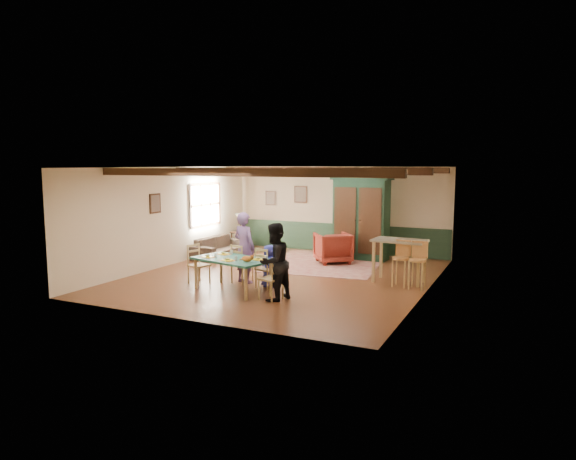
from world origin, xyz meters
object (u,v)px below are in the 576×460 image
at_px(dining_chair_far_left, 242,264).
at_px(dining_chair_end_right, 271,278).
at_px(end_table, 241,241).
at_px(dining_chair_end_left, 199,264).
at_px(cat, 247,258).
at_px(armchair, 333,248).
at_px(dining_table, 233,275).
at_px(person_man, 244,247).
at_px(person_woman, 274,262).
at_px(armoire, 361,218).
at_px(person_child, 269,266).
at_px(table_lamp, 240,223).
at_px(counter_table, 399,261).
at_px(bar_stool_right, 417,266).
at_px(sofa, 220,247).
at_px(dining_chair_far_right, 267,268).
at_px(bar_stool_left, 401,264).

distance_m(dining_chair_far_left, dining_chair_end_right, 1.65).
height_order(dining_chair_end_right, end_table, dining_chair_end_right).
height_order(dining_chair_end_left, dining_chair_end_right, same).
height_order(cat, armchair, cat).
bearing_deg(dining_table, dining_chair_far_left, 105.08).
height_order(person_man, person_woman, person_man).
distance_m(person_woman, armoire, 5.25).
distance_m(armoire, armchair, 1.34).
distance_m(dining_chair_end_right, person_woman, 0.35).
distance_m(dining_table, person_child, 0.87).
distance_m(end_table, table_lamp, 0.59).
height_order(dining_chair_far_left, dining_chair_end_left, same).
height_order(cat, counter_table, counter_table).
relative_size(person_man, bar_stool_right, 1.56).
relative_size(dining_table, armchair, 1.84).
bearing_deg(armchair, person_child, 46.90).
xyz_separation_m(dining_chair_far_left, person_man, (0.02, 0.08, 0.38)).
distance_m(sofa, table_lamp, 1.38).
relative_size(cat, armchair, 0.37).
relative_size(person_man, sofa, 0.82).
relative_size(dining_chair_far_right, person_woman, 0.58).
distance_m(dining_chair_end_left, armoire, 5.33).
distance_m(armchair, counter_table, 2.75).
xyz_separation_m(dining_chair_far_right, end_table, (-3.14, 4.18, -0.15)).
relative_size(dining_chair_end_left, bar_stool_left, 0.87).
distance_m(dining_chair_end_right, sofa, 5.27).
distance_m(sofa, counter_table, 5.81).
distance_m(dining_table, armoire, 5.20).
height_order(armchair, bar_stool_left, bar_stool_left).
bearing_deg(table_lamp, dining_chair_end_right, -53.83).
height_order(dining_table, end_table, dining_table).
bearing_deg(person_child, dining_chair_far_right, 90.00).
bearing_deg(dining_table, sofa, 126.37).
bearing_deg(dining_chair_end_right, counter_table, 156.81).
xyz_separation_m(armchair, bar_stool_left, (2.37, -1.99, 0.10)).
bearing_deg(bar_stool_right, counter_table, 139.89).
distance_m(dining_table, dining_chair_end_left, 1.12).
relative_size(dining_chair_far_right, end_table, 1.48).
bearing_deg(bar_stool_left, sofa, 171.09).
distance_m(person_child, end_table, 5.18).
relative_size(dining_table, person_child, 1.79).
relative_size(dining_chair_far_left, armoire, 0.38).
bearing_deg(person_child, counter_table, -131.55).
bearing_deg(bar_stool_right, person_woman, -134.55).
bearing_deg(bar_stool_right, dining_chair_end_left, -157.17).
distance_m(sofa, end_table, 1.25).
relative_size(person_child, sofa, 0.47).
relative_size(dining_chair_end_right, armchair, 0.97).
bearing_deg(sofa, dining_chair_end_left, -154.17).
xyz_separation_m(dining_chair_end_right, bar_stool_left, (2.16, 2.27, 0.07)).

